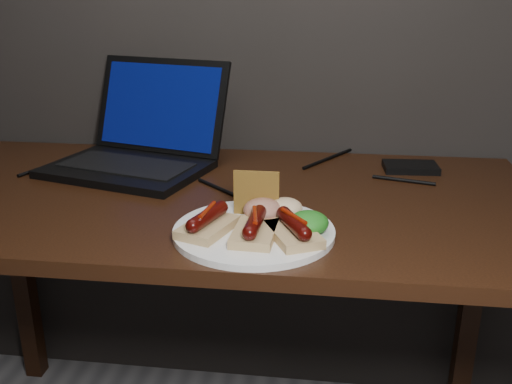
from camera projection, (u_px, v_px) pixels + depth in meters
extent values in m
cube|color=#351B0D|center=(211.00, 200.00, 1.22)|extent=(1.40, 0.70, 0.03)
cube|color=#351B0D|center=(22.00, 272.00, 1.71)|extent=(0.05, 0.05, 0.72)
cube|color=#351B0D|center=(471.00, 301.00, 1.55)|extent=(0.05, 0.05, 0.72)
cube|color=black|center=(126.00, 169.00, 1.35)|extent=(0.41, 0.34, 0.02)
cube|color=black|center=(126.00, 165.00, 1.35)|extent=(0.33, 0.21, 0.00)
cube|color=black|center=(161.00, 105.00, 1.45)|extent=(0.37, 0.18, 0.23)
cube|color=#080B58|center=(161.00, 105.00, 1.45)|extent=(0.33, 0.16, 0.20)
cube|color=black|center=(410.00, 167.00, 1.37)|extent=(0.13, 0.09, 0.02)
cylinder|color=black|center=(223.00, 190.00, 1.22)|extent=(0.14, 0.13, 0.01)
cylinder|color=black|center=(329.00, 158.00, 1.45)|extent=(0.13, 0.19, 0.01)
cylinder|color=black|center=(404.00, 180.00, 1.29)|extent=(0.14, 0.05, 0.01)
cylinder|color=black|center=(51.00, 165.00, 1.40)|extent=(0.08, 0.19, 0.01)
cylinder|color=white|center=(254.00, 232.00, 1.01)|extent=(0.34, 0.34, 0.01)
cube|color=#DCB581|center=(208.00, 227.00, 1.00)|extent=(0.10, 0.13, 0.02)
cylinder|color=#430504|center=(208.00, 216.00, 0.99)|extent=(0.06, 0.10, 0.02)
sphere|color=#430504|center=(193.00, 226.00, 0.95)|extent=(0.03, 0.02, 0.02)
sphere|color=#430504|center=(221.00, 207.00, 1.03)|extent=(0.03, 0.02, 0.02)
cylinder|color=maroon|center=(207.00, 210.00, 0.98)|extent=(0.02, 0.07, 0.01)
cube|color=#DCB581|center=(255.00, 233.00, 0.97)|extent=(0.08, 0.12, 0.02)
cylinder|color=#430504|center=(255.00, 222.00, 0.97)|extent=(0.03, 0.10, 0.02)
sphere|color=#430504|center=(249.00, 233.00, 0.92)|extent=(0.02, 0.02, 0.02)
sphere|color=#430504|center=(260.00, 212.00, 1.01)|extent=(0.03, 0.02, 0.02)
cylinder|color=maroon|center=(255.00, 215.00, 0.96)|extent=(0.02, 0.07, 0.01)
cube|color=#DCB581|center=(293.00, 234.00, 0.97)|extent=(0.11, 0.13, 0.02)
cylinder|color=#430504|center=(294.00, 223.00, 0.96)|extent=(0.06, 0.10, 0.02)
sphere|color=#430504|center=(305.00, 234.00, 0.92)|extent=(0.03, 0.02, 0.02)
sphere|color=#430504|center=(284.00, 213.00, 1.00)|extent=(0.03, 0.02, 0.02)
cylinder|color=maroon|center=(294.00, 216.00, 0.96)|extent=(0.05, 0.06, 0.01)
cube|color=olive|center=(256.00, 193.00, 1.06)|extent=(0.08, 0.01, 0.08)
ellipsoid|color=#125511|center=(309.00, 223.00, 0.99)|extent=(0.07, 0.07, 0.04)
ellipsoid|color=maroon|center=(263.00, 210.00, 1.04)|extent=(0.07, 0.07, 0.04)
ellipsoid|color=#F0E5D0|center=(285.00, 208.00, 1.06)|extent=(0.06, 0.06, 0.04)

